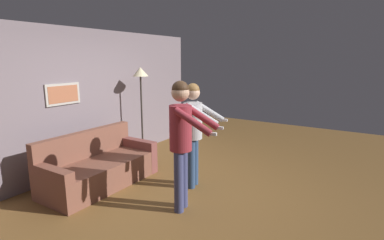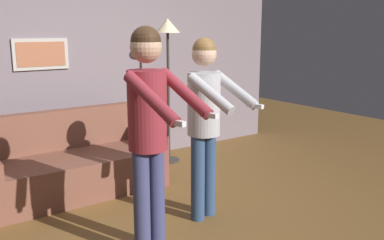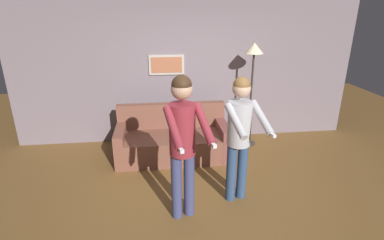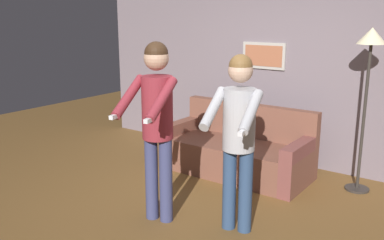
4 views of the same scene
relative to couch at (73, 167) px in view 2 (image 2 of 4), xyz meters
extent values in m
plane|color=brown|center=(0.33, -1.37, -0.28)|extent=(12.00, 12.00, 0.00)
cube|color=slate|center=(0.33, 0.78, 1.02)|extent=(6.40, 0.06, 2.60)
cube|color=#B7B2A8|center=(-0.04, 0.74, 1.20)|extent=(0.64, 0.02, 0.36)
cube|color=#A86040|center=(-0.04, 0.73, 1.20)|extent=(0.56, 0.01, 0.28)
cube|color=brown|center=(0.00, -0.04, -0.07)|extent=(1.90, 0.86, 0.42)
cube|color=brown|center=(0.00, 0.31, 0.37)|extent=(1.90, 0.15, 0.45)
cube|color=brown|center=(0.87, -0.05, 0.01)|extent=(0.16, 0.85, 0.58)
cylinder|color=#332D28|center=(1.46, 0.33, -0.27)|extent=(0.28, 0.28, 0.02)
cylinder|color=#332D28|center=(1.46, 0.33, 0.59)|extent=(0.04, 0.04, 1.69)
cone|color=#F9EAB7|center=(1.46, 0.33, 1.52)|extent=(0.32, 0.32, 0.18)
cylinder|color=#3C416C|center=(-0.05, -1.64, 0.15)|extent=(0.13, 0.13, 0.86)
cylinder|color=#3C416C|center=(0.11, -1.61, 0.15)|extent=(0.13, 0.13, 0.86)
cylinder|color=maroon|center=(0.03, -1.63, 0.88)|extent=(0.30, 0.30, 0.61)
sphere|color=tan|center=(0.03, -1.63, 1.36)|extent=(0.24, 0.24, 0.24)
sphere|color=#382314|center=(0.03, -1.63, 1.40)|extent=(0.22, 0.22, 0.22)
cylinder|color=maroon|center=(-0.08, -1.89, 1.02)|extent=(0.20, 0.52, 0.35)
cube|color=white|center=(-0.03, -2.11, 0.89)|extent=(0.07, 0.16, 0.04)
cylinder|color=maroon|center=(0.25, -1.81, 1.02)|extent=(0.20, 0.52, 0.35)
cube|color=white|center=(0.30, -2.04, 0.89)|extent=(0.07, 0.16, 0.04)
cylinder|color=navy|center=(0.70, -1.37, 0.13)|extent=(0.13, 0.13, 0.81)
cylinder|color=navy|center=(0.85, -1.33, 0.13)|extent=(0.13, 0.13, 0.81)
cylinder|color=#B2B2B7|center=(0.77, -1.35, 0.82)|extent=(0.30, 0.30, 0.57)
sphere|color=#D8AD8E|center=(0.77, -1.35, 1.27)|extent=(0.22, 0.22, 0.22)
sphere|color=brown|center=(0.77, -1.35, 1.31)|extent=(0.21, 0.21, 0.21)
cylinder|color=#B2B2B7|center=(0.65, -1.60, 0.95)|extent=(0.19, 0.50, 0.32)
cylinder|color=#B2B2B7|center=(0.99, -1.53, 0.95)|extent=(0.19, 0.50, 0.32)
cube|color=white|center=(1.03, -1.75, 0.83)|extent=(0.07, 0.16, 0.04)
camera|label=1|loc=(-3.15, -3.81, 1.79)|focal=28.00mm
camera|label=2|loc=(-1.53, -4.40, 1.49)|focal=40.00mm
camera|label=3|loc=(-0.23, -4.74, 2.18)|focal=28.00mm
camera|label=4|loc=(2.64, -4.67, 1.75)|focal=40.00mm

